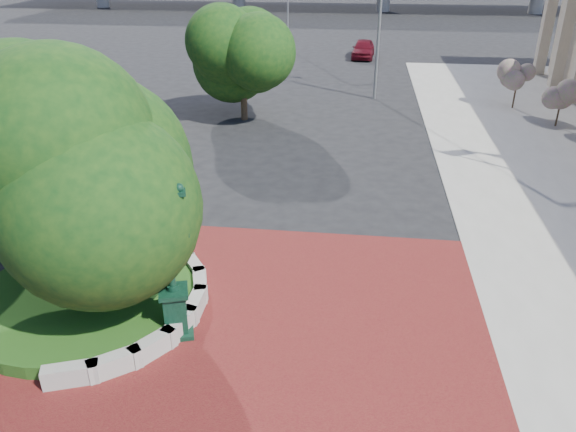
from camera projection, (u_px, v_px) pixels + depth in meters
The scene contains 11 objects.
ground at pixel (261, 318), 15.19m from camera, with size 200.00×200.00×0.00m, color black.
plaza at pixel (255, 341), 14.29m from camera, with size 12.00×12.00×0.04m, color maroon.
planter_wall at pixel (164, 303), 15.37m from camera, with size 2.96×6.77×0.54m.
grass_bed at pixel (85, 299), 15.66m from camera, with size 6.10×6.10×0.40m, color #1C4B15.
tree_planter at pixel (62, 183), 14.08m from camera, with size 5.20×5.20×6.33m.
tree_street at pixel (242, 61), 30.15m from camera, with size 4.40×4.40×5.45m.
post_clock at pixel (168, 244), 13.40m from camera, with size 1.23×1.23×4.88m.
parked_car at pixel (363, 49), 47.26m from camera, with size 1.76×4.36×1.49m, color #5A0C18.
street_lamp_near at pixel (385, 0), 33.02m from camera, with size 2.24×0.59×10.01m.
shrub_mid at pixel (562, 98), 29.71m from camera, with size 1.20×1.20×2.20m.
shrub_far at pixel (517, 82), 32.90m from camera, with size 1.20×1.20×2.20m.
Camera 1 is at (2.25, -12.16, 9.28)m, focal length 35.00 mm.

